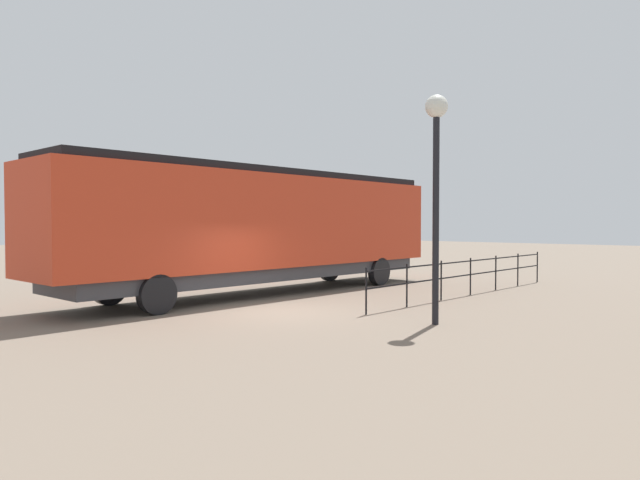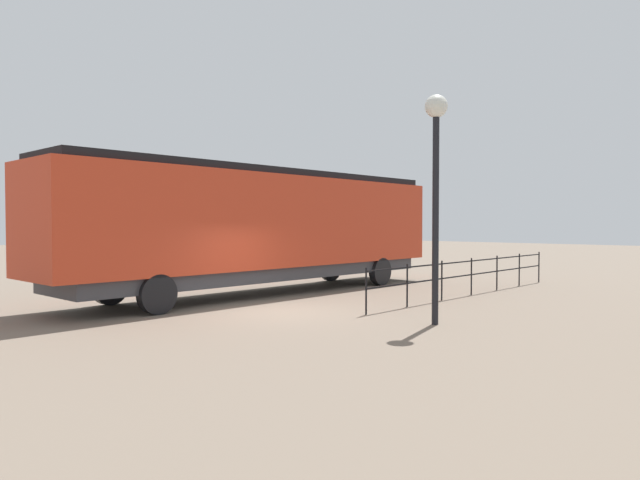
{
  "view_description": "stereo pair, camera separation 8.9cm",
  "coord_description": "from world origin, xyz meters",
  "views": [
    {
      "loc": [
        11.55,
        -10.93,
        2.46
      ],
      "look_at": [
        1.04,
        0.55,
        2.02
      ],
      "focal_mm": 32.09,
      "sensor_mm": 36.0,
      "label": 1
    },
    {
      "loc": [
        11.61,
        -10.87,
        2.46
      ],
      "look_at": [
        1.04,
        0.55,
        2.02
      ],
      "focal_mm": 32.09,
      "sensor_mm": 36.0,
      "label": 2
    }
  ],
  "objects": [
    {
      "name": "lamp_post",
      "position": [
        4.25,
        1.22,
        4.11
      ],
      "size": [
        0.55,
        0.55,
        5.58
      ],
      "color": "black",
      "rests_on": "ground_plane"
    },
    {
      "name": "platform_fence",
      "position": [
        2.09,
        7.12,
        0.83
      ],
      "size": [
        0.05,
        11.78,
        1.28
      ],
      "color": "black",
      "rests_on": "ground_plane"
    },
    {
      "name": "locomotive",
      "position": [
        -3.44,
        3.04,
        2.41
      ],
      "size": [
        2.97,
        15.7,
        4.34
      ],
      "color": "red",
      "rests_on": "ground_plane"
    },
    {
      "name": "ground_plane",
      "position": [
        0.0,
        0.0,
        0.0
      ],
      "size": [
        120.0,
        120.0,
        0.0
      ],
      "primitive_type": "plane",
      "color": "#756656"
    }
  ]
}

